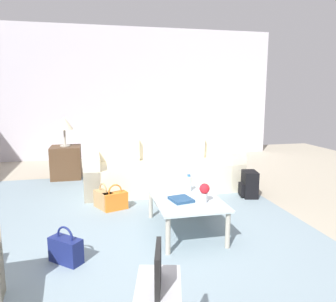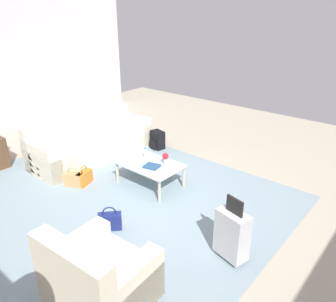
% 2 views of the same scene
% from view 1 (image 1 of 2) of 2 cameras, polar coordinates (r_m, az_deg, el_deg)
% --- Properties ---
extents(ground_plane, '(12.00, 12.00, 0.00)m').
position_cam_1_polar(ground_plane, '(3.42, -3.62, -17.17)').
color(ground_plane, '#A89E89').
extents(wall_right, '(0.12, 8.00, 3.10)m').
position_cam_1_polar(wall_right, '(8.07, -9.59, 9.84)').
color(wall_right, silver).
rests_on(wall_right, ground).
extents(area_rug, '(5.20, 4.40, 0.01)m').
position_cam_1_polar(area_rug, '(3.93, -8.02, -13.38)').
color(area_rug, gray).
rests_on(area_rug, ground).
extents(couch, '(0.95, 2.49, 0.84)m').
position_cam_1_polar(couch, '(5.45, -1.12, -3.36)').
color(couch, beige).
rests_on(couch, ground).
extents(coffee_table, '(1.09, 0.72, 0.41)m').
position_cam_1_polar(coffee_table, '(3.73, 3.00, -8.66)').
color(coffee_table, silver).
rests_on(coffee_table, ground).
extents(water_bottle, '(0.06, 0.06, 0.20)m').
position_cam_1_polar(water_bottle, '(3.90, 3.64, -5.67)').
color(water_bottle, silver).
rests_on(water_bottle, coffee_table).
extents(coffee_table_book, '(0.28, 0.26, 0.03)m').
position_cam_1_polar(coffee_table_book, '(3.58, 2.29, -8.42)').
color(coffee_table_book, navy).
rests_on(coffee_table_book, coffee_table).
extents(flower_vase, '(0.11, 0.11, 0.21)m').
position_cam_1_polar(flower_vase, '(3.53, 6.37, -6.94)').
color(flower_vase, '#B2B7BC').
rests_on(flower_vase, coffee_table).
extents(side_table, '(0.53, 0.53, 0.60)m').
position_cam_1_polar(side_table, '(6.35, -17.32, -1.88)').
color(side_table, '#513823').
rests_on(side_table, ground).
extents(table_lamp, '(0.33, 0.33, 0.55)m').
position_cam_1_polar(table_lamp, '(6.25, -17.66, 4.53)').
color(table_lamp, '#ADA899').
rests_on(table_lamp, side_table).
extents(handbag_orange, '(0.24, 0.35, 0.36)m').
position_cam_1_polar(handbag_orange, '(4.53, -9.16, -8.52)').
color(handbag_orange, orange).
rests_on(handbag_orange, ground).
extents(handbag_olive, '(0.22, 0.35, 0.36)m').
position_cam_1_polar(handbag_olive, '(4.42, 5.64, -8.92)').
color(handbag_olive, olive).
rests_on(handbag_olive, ground).
extents(handbag_tan, '(0.35, 0.27, 0.36)m').
position_cam_1_polar(handbag_tan, '(4.61, -11.19, -8.26)').
color(handbag_tan, tan).
rests_on(handbag_tan, ground).
extents(handbag_navy, '(0.32, 0.33, 0.36)m').
position_cam_1_polar(handbag_navy, '(3.31, -17.37, -16.07)').
color(handbag_navy, navy).
rests_on(handbag_navy, ground).
extents(backpack_black, '(0.33, 0.30, 0.40)m').
position_cam_1_polar(backpack_black, '(5.13, 13.92, -5.70)').
color(backpack_black, black).
rests_on(backpack_black, ground).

